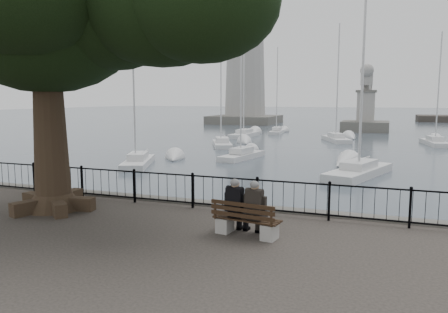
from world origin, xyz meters
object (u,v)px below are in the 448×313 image
at_px(person_right, 257,211).
at_px(lighthouse, 246,40).
at_px(bench, 246,224).
at_px(person_left, 237,208).
at_px(lion_monument, 365,115).

relative_size(person_right, lighthouse, 0.04).
relative_size(bench, person_left, 1.23).
bearing_deg(person_left, lighthouse, 107.23).
bearing_deg(lighthouse, bench, -72.58).
bearing_deg(lighthouse, lion_monument, -31.10).
xyz_separation_m(bench, person_right, (0.24, 0.06, 0.33)).
distance_m(person_left, person_right, 0.51).
bearing_deg(bench, lighthouse, 107.42).
xyz_separation_m(bench, person_left, (-0.26, 0.14, 0.33)).
distance_m(lighthouse, lion_monument, 26.14).
relative_size(person_left, lion_monument, 0.16).
bearing_deg(person_right, lion_monument, 89.48).
bearing_deg(person_left, person_right, -8.60).
bearing_deg(bench, person_left, 152.82).
bearing_deg(lion_monument, person_right, -90.52).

